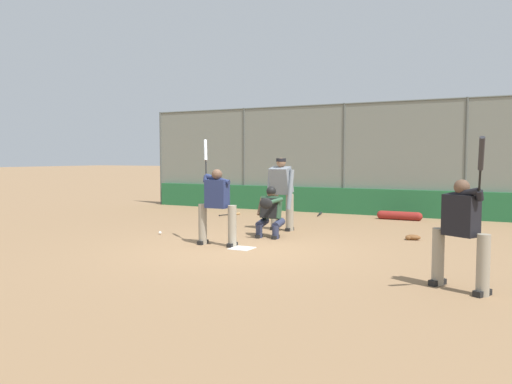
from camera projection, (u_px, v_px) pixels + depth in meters
ground_plane at (242, 249)px, 9.81m from camera, size 160.00×160.00×0.00m
home_plate_marker at (242, 248)px, 9.81m from camera, size 0.43×0.43×0.01m
backstop_fence at (344, 156)px, 15.92m from camera, size 14.49×0.08×3.52m
padding_wall at (342, 201)px, 15.93m from camera, size 14.12×0.18×0.82m
bleachers_beyond at (416, 195)px, 17.42m from camera, size 10.09×2.50×1.48m
batter_at_plate at (217, 204)px, 10.12m from camera, size 1.03×0.63×2.18m
catcher_behind_plate at (270, 211)px, 11.17m from camera, size 0.61×0.71×1.14m
umpire_home at (281, 191)px, 12.19m from camera, size 0.72×0.47×1.78m
batter_on_deck at (461, 230)px, 6.66m from camera, size 0.82×0.95×2.05m
spare_bat_near_backstop at (320, 214)px, 15.61m from camera, size 0.23×0.87×0.07m
spare_bat_by_padding at (232, 214)px, 15.49m from camera, size 0.36×0.76×0.07m
fielding_glove_on_dirt at (412, 237)px, 10.84m from camera, size 0.32×0.24×0.12m
baseball_loose at (160, 233)px, 11.61m from camera, size 0.07×0.07×0.07m
equipment_bag_dugout_side at (399, 216)px, 14.34m from camera, size 1.28×0.24×0.24m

